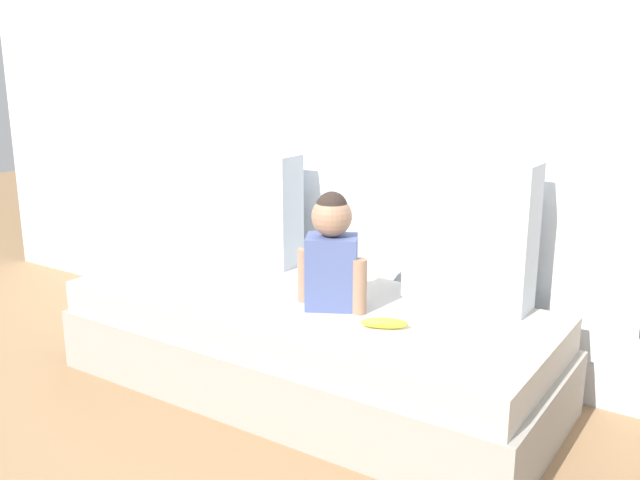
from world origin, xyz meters
name	(u,v)px	position (x,y,z in m)	size (l,w,h in m)	color
ground_plane	(306,388)	(0.00, 0.00, 0.00)	(12.00, 12.00, 0.00)	#93704C
back_wall	(376,83)	(0.00, 0.54, 1.21)	(5.20, 0.10, 2.42)	silver
couch	(306,344)	(0.00, 0.00, 0.19)	(2.00, 0.81, 0.39)	#9C978F
throw_pillow_left	(246,206)	(-0.55, 0.31, 0.64)	(0.55, 0.16, 0.51)	#B2BCC6
throw_pillow_right	(470,233)	(0.55, 0.31, 0.67)	(0.49, 0.16, 0.56)	#B2BCC6
toddler	(332,252)	(0.14, -0.03, 0.61)	(0.30, 0.22, 0.45)	#4C5B93
banana	(384,323)	(0.41, -0.11, 0.41)	(0.17, 0.04, 0.04)	yellow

